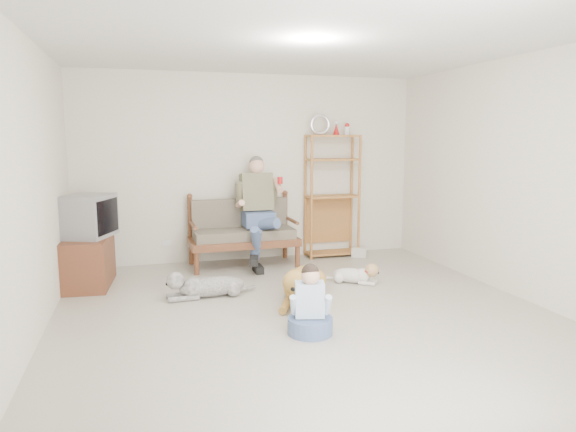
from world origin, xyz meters
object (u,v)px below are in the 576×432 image
object	(u,v)px
loveseat	(243,231)
golden_retriever	(301,284)
etagere	(332,195)
tv_stand	(88,262)

from	to	relation	value
loveseat	golden_retriever	world-z (taller)	loveseat
etagere	golden_retriever	xyz separation A→B (m)	(-1.09, -1.90, -0.76)
loveseat	etagere	xyz separation A→B (m)	(1.41, 0.16, 0.46)
loveseat	golden_retriever	bearing A→B (deg)	-80.58
etagere	golden_retriever	bearing A→B (deg)	-119.81
loveseat	golden_retriever	size ratio (longest dim) A/B	1.11
loveseat	tv_stand	world-z (taller)	loveseat
tv_stand	golden_retriever	size ratio (longest dim) A/B	0.69
etagere	golden_retriever	world-z (taller)	etagere
tv_stand	golden_retriever	bearing A→B (deg)	-22.37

